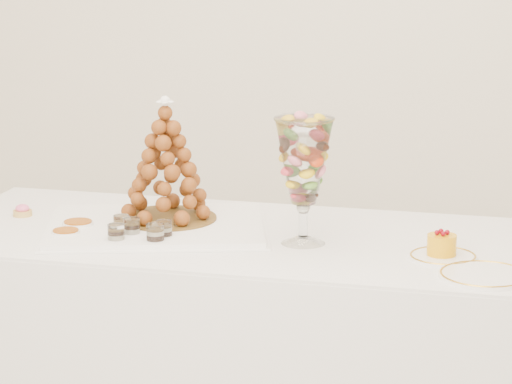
# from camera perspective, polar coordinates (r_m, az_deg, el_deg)

# --- Properties ---
(buffet_table) EXTENTS (2.07, 0.86, 0.78)m
(buffet_table) POSITION_cam_1_polar(r_m,az_deg,el_deg) (3.84, 0.31, -7.69)
(buffet_table) COLOR white
(buffet_table) RESTS_ON ground
(lace_tray) EXTENTS (0.77, 0.66, 0.02)m
(lace_tray) POSITION_cam_1_polar(r_m,az_deg,el_deg) (3.80, -4.70, -1.63)
(lace_tray) COLOR white
(lace_tray) RESTS_ON buffet_table
(macaron_vase) EXTENTS (0.17, 0.17, 0.38)m
(macaron_vase) POSITION_cam_1_polar(r_m,az_deg,el_deg) (3.58, 2.26, 1.38)
(macaron_vase) COLOR white
(macaron_vase) RESTS_ON buffet_table
(cake_plate) EXTENTS (0.19, 0.19, 0.01)m
(cake_plate) POSITION_cam_1_polar(r_m,az_deg,el_deg) (3.53, 8.79, -3.04)
(cake_plate) COLOR white
(cake_plate) RESTS_ON buffet_table
(spare_plate) EXTENTS (0.25, 0.25, 0.01)m
(spare_plate) POSITION_cam_1_polar(r_m,az_deg,el_deg) (3.37, 10.71, -3.89)
(spare_plate) COLOR white
(spare_plate) RESTS_ON buffet_table
(pink_tart) EXTENTS (0.06, 0.06, 0.04)m
(pink_tart) POSITION_cam_1_polar(r_m,az_deg,el_deg) (4.02, -10.93, -0.88)
(pink_tart) COLOR tan
(pink_tart) RESTS_ON buffet_table
(verrine_a) EXTENTS (0.06, 0.06, 0.07)m
(verrine_a) POSITION_cam_1_polar(r_m,az_deg,el_deg) (3.73, -6.34, -1.60)
(verrine_a) COLOR white
(verrine_a) RESTS_ON buffet_table
(verrine_b) EXTENTS (0.06, 0.06, 0.07)m
(verrine_b) POSITION_cam_1_polar(r_m,az_deg,el_deg) (3.68, -5.87, -1.75)
(verrine_b) COLOR white
(verrine_b) RESTS_ON buffet_table
(verrine_c) EXTENTS (0.05, 0.05, 0.07)m
(verrine_c) POSITION_cam_1_polar(r_m,az_deg,el_deg) (3.65, -4.36, -1.87)
(verrine_c) COLOR white
(verrine_c) RESTS_ON buffet_table
(verrine_d) EXTENTS (0.05, 0.05, 0.07)m
(verrine_d) POSITION_cam_1_polar(r_m,az_deg,el_deg) (3.62, -6.60, -2.04)
(verrine_d) COLOR white
(verrine_d) RESTS_ON buffet_table
(verrine_e) EXTENTS (0.06, 0.06, 0.07)m
(verrine_e) POSITION_cam_1_polar(r_m,az_deg,el_deg) (3.60, -4.76, -2.06)
(verrine_e) COLOR white
(verrine_e) RESTS_ON buffet_table
(ramekin_back) EXTENTS (0.10, 0.10, 0.03)m
(ramekin_back) POSITION_cam_1_polar(r_m,az_deg,el_deg) (3.80, -8.37, -1.63)
(ramekin_back) COLOR white
(ramekin_back) RESTS_ON buffet_table
(ramekin_front) EXTENTS (0.09, 0.09, 0.03)m
(ramekin_front) POSITION_cam_1_polar(r_m,az_deg,el_deg) (3.72, -8.94, -2.02)
(ramekin_front) COLOR white
(ramekin_front) RESTS_ON buffet_table
(croquembouche) EXTENTS (0.32, 0.32, 0.39)m
(croquembouche) POSITION_cam_1_polar(r_m,az_deg,el_deg) (3.80, -4.26, 1.51)
(croquembouche) COLOR brown
(croquembouche) RESTS_ON lace_tray
(mousse_cake) EXTENTS (0.09, 0.09, 0.07)m
(mousse_cake) POSITION_cam_1_polar(r_m,az_deg,el_deg) (3.52, 8.73, -2.46)
(mousse_cake) COLOR #EFA40B
(mousse_cake) RESTS_ON cake_plate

